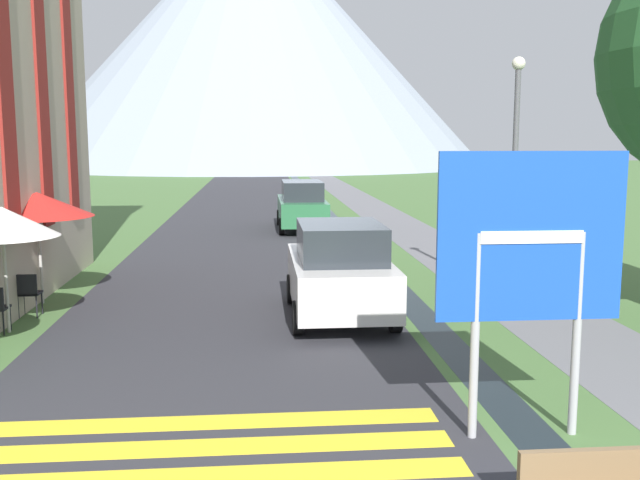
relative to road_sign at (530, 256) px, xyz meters
name	(u,v)px	position (x,y,z in m)	size (l,w,h in m)	color
ground_plane	(316,239)	(-1.08, 16.19, -2.10)	(160.00, 160.00, 0.00)	#476B38
road	(246,210)	(-3.58, 26.19, -2.09)	(6.40, 60.00, 0.01)	#2D2D33
footpath	(374,209)	(2.52, 26.19, -2.09)	(2.20, 60.00, 0.01)	slate
drainage_channel	(324,209)	(0.12, 26.19, -2.10)	(0.60, 60.00, 0.00)	black
crosswalk_marking	(208,447)	(-3.58, -0.01, -2.09)	(5.44, 1.84, 0.01)	yellow
mountain_distant	(251,38)	(-3.69, 83.73, 13.54)	(57.64, 57.64, 31.28)	gray
road_sign	(530,256)	(0.00, 0.00, 0.00)	(2.11, 0.11, 3.25)	#9E9EA3
parked_car_near	(340,270)	(-1.48, 5.62, -1.19)	(1.89, 3.84, 1.82)	silver
parked_car_far	(302,205)	(-1.39, 18.71, -1.19)	(1.78, 4.54, 1.82)	#28663D
cafe_chair_far_right	(28,291)	(-7.37, 6.12, -1.58)	(0.40, 0.40, 0.85)	black
cafe_umbrella_middle_white	(2,222)	(-7.40, 5.06, -0.14)	(1.90, 1.90, 2.22)	#B7B2A8
cafe_umbrella_rear_red	(37,205)	(-7.47, 7.30, -0.05)	(2.22, 2.22, 2.30)	#B7B2A8
streetlamp	(515,156)	(2.40, 7.12, 0.91)	(0.28, 0.28, 5.05)	#515156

